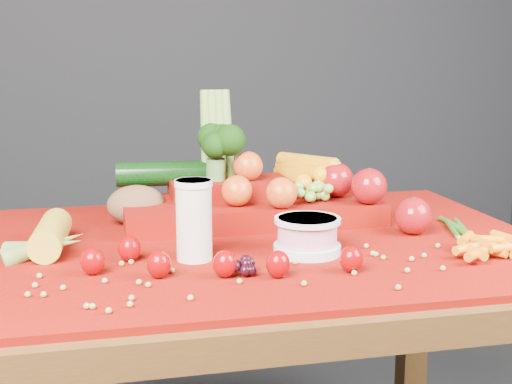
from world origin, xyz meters
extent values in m
cube|color=black|center=(0.00, 1.50, 1.25)|extent=(3.00, 0.02, 2.50)
cube|color=#3C210D|center=(0.00, 0.00, 0.72)|extent=(1.10, 0.80, 0.05)
cube|color=#3C210D|center=(0.48, 0.33, 0.35)|extent=(0.06, 0.06, 0.70)
cube|color=#7E0804|center=(0.00, 0.00, 0.76)|extent=(1.05, 0.75, 0.01)
cylinder|color=beige|center=(-0.13, -0.09, 0.83)|extent=(0.06, 0.06, 0.14)
cylinder|color=silver|center=(-0.13, -0.09, 0.89)|extent=(0.06, 0.06, 0.01)
cylinder|color=silver|center=(0.06, -0.10, 0.77)|extent=(0.12, 0.12, 0.02)
cylinder|color=pink|center=(0.06, -0.10, 0.80)|extent=(0.10, 0.10, 0.05)
cylinder|color=silver|center=(0.06, -0.10, 0.82)|extent=(0.12, 0.12, 0.01)
ellipsoid|color=#8D0000|center=(-0.24, -0.08, 0.78)|extent=(0.04, 0.04, 0.04)
cone|color=#14440C|center=(-0.24, -0.08, 0.80)|extent=(0.03, 0.03, 0.01)
ellipsoid|color=#8D0000|center=(-0.30, -0.14, 0.78)|extent=(0.04, 0.04, 0.04)
cone|color=#14440C|center=(-0.30, -0.14, 0.80)|extent=(0.03, 0.03, 0.01)
ellipsoid|color=#8D0000|center=(-0.20, -0.18, 0.78)|extent=(0.04, 0.04, 0.04)
cone|color=#14440C|center=(-0.20, -0.18, 0.80)|extent=(0.03, 0.03, 0.01)
ellipsoid|color=#8D0000|center=(-0.10, -0.20, 0.78)|extent=(0.04, 0.04, 0.04)
cone|color=#14440C|center=(-0.10, -0.20, 0.80)|extent=(0.03, 0.03, 0.01)
ellipsoid|color=#8D0000|center=(-0.02, -0.22, 0.78)|extent=(0.04, 0.04, 0.04)
cone|color=#14440C|center=(-0.02, -0.22, 0.80)|extent=(0.03, 0.03, 0.01)
ellipsoid|color=#8D0000|center=(0.10, -0.22, 0.78)|extent=(0.04, 0.04, 0.04)
cone|color=#14440C|center=(0.10, -0.22, 0.80)|extent=(0.03, 0.03, 0.01)
cylinder|color=gold|center=(-0.37, 0.02, 0.79)|extent=(0.07, 0.18, 0.06)
ellipsoid|color=brown|center=(-0.21, 0.18, 0.80)|extent=(0.12, 0.09, 0.08)
cube|color=#7E0804|center=(0.02, 0.15, 0.78)|extent=(0.52, 0.22, 0.04)
cube|color=#7E0804|center=(0.00, 0.20, 0.82)|extent=(0.28, 0.12, 0.03)
sphere|color=maroon|center=(0.24, 0.06, 0.84)|extent=(0.07, 0.07, 0.07)
sphere|color=maroon|center=(0.30, -0.02, 0.80)|extent=(0.07, 0.07, 0.07)
sphere|color=maroon|center=(0.20, 0.14, 0.84)|extent=(0.07, 0.07, 0.07)
sphere|color=#B92209|center=(-0.02, 0.10, 0.84)|extent=(0.06, 0.06, 0.06)
sphere|color=#B92209|center=(0.06, 0.06, 0.84)|extent=(0.06, 0.06, 0.06)
sphere|color=#B92209|center=(0.02, 0.18, 0.87)|extent=(0.06, 0.06, 0.06)
cylinder|color=#EA9C05|center=(0.10, 0.22, 0.82)|extent=(0.06, 0.17, 0.04)
cylinder|color=#EA9C05|center=(0.12, 0.22, 0.84)|extent=(0.04, 0.17, 0.04)
cylinder|color=#EA9C05|center=(0.14, 0.22, 0.85)|extent=(0.07, 0.17, 0.04)
cylinder|color=#EA9C05|center=(0.16, 0.22, 0.87)|extent=(0.10, 0.17, 0.04)
cylinder|color=#3F662D|center=(-0.04, 0.20, 0.86)|extent=(0.04, 0.04, 0.04)
cylinder|color=olive|center=(-0.06, 0.24, 0.92)|extent=(0.03, 0.06, 0.22)
cylinder|color=olive|center=(-0.04, 0.24, 0.92)|extent=(0.02, 0.06, 0.22)
cylinder|color=olive|center=(-0.03, 0.24, 0.92)|extent=(0.02, 0.06, 0.22)
cylinder|color=olive|center=(-0.01, 0.24, 0.92)|extent=(0.03, 0.06, 0.22)
cylinder|color=black|center=(-0.14, 0.24, 0.85)|extent=(0.22, 0.07, 0.05)
camera|label=1|loc=(-0.29, -1.24, 1.11)|focal=50.00mm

